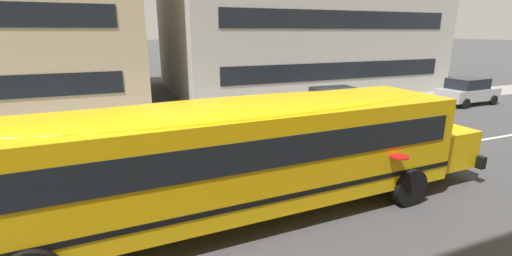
% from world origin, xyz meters
% --- Properties ---
extents(ground_plane, '(400.00, 400.00, 0.00)m').
position_xyz_m(ground_plane, '(0.00, 0.00, 0.00)').
color(ground_plane, '#424244').
extents(sidewalk_far, '(120.00, 3.00, 0.01)m').
position_xyz_m(sidewalk_far, '(0.00, 8.29, 0.01)').
color(sidewalk_far, gray).
rests_on(sidewalk_far, ground_plane).
extents(lane_centreline, '(110.00, 0.16, 0.01)m').
position_xyz_m(lane_centreline, '(0.00, 0.00, 0.00)').
color(lane_centreline, silver).
rests_on(lane_centreline, ground_plane).
extents(school_bus, '(13.00, 3.09, 2.89)m').
position_xyz_m(school_bus, '(-2.59, -1.98, 1.72)').
color(school_bus, yellow).
rests_on(school_bus, ground_plane).
extents(parked_car_silver_by_lamppost, '(3.97, 2.02, 1.64)m').
position_xyz_m(parked_car_silver_by_lamppost, '(14.87, 5.52, 0.84)').
color(parked_car_silver_by_lamppost, '#B7BABF').
rests_on(parked_car_silver_by_lamppost, ground_plane).
extents(parked_car_red_under_tree, '(3.98, 2.03, 1.64)m').
position_xyz_m(parked_car_red_under_tree, '(5.10, 5.44, 0.84)').
color(parked_car_red_under_tree, maroon).
rests_on(parked_car_red_under_tree, ground_plane).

